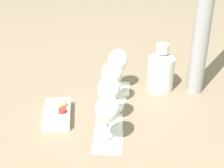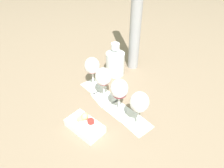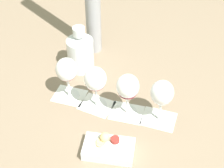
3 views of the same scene
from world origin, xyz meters
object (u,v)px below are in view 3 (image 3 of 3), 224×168
at_px(wine_glass_2, 128,88).
at_px(wine_glass_3, 162,95).
at_px(wine_glass_0, 67,72).
at_px(wine_glass_1, 96,81).
at_px(ceramic_vase, 81,51).
at_px(snack_dish, 108,148).

xyz_separation_m(wine_glass_2, wine_glass_3, (0.08, -0.08, -0.00)).
distance_m(wine_glass_0, wine_glass_1, 0.11).
bearing_deg(ceramic_vase, wine_glass_2, -83.65).
xyz_separation_m(wine_glass_1, wine_glass_3, (0.16, -0.16, 0.00)).
distance_m(wine_glass_2, snack_dish, 0.21).
xyz_separation_m(wine_glass_0, wine_glass_3, (0.23, -0.26, 0.00)).
bearing_deg(wine_glass_0, wine_glass_3, -48.09).
bearing_deg(snack_dish, ceramic_vase, 76.47).
distance_m(wine_glass_0, wine_glass_2, 0.23).
relative_size(wine_glass_0, wine_glass_2, 1.00).
xyz_separation_m(wine_glass_1, snack_dish, (-0.06, -0.20, -0.10)).
height_order(wine_glass_1, wine_glass_2, same).
relative_size(wine_glass_0, wine_glass_3, 1.00).
height_order(wine_glass_2, snack_dish, wine_glass_2).
xyz_separation_m(wine_glass_3, snack_dish, (-0.22, -0.04, -0.10)).
xyz_separation_m(wine_glass_1, ceramic_vase, (0.04, 0.22, -0.04)).
relative_size(wine_glass_1, snack_dish, 0.94).
xyz_separation_m(wine_glass_2, snack_dish, (-0.14, -0.12, -0.10)).
height_order(wine_glass_1, wine_glass_3, same).
height_order(ceramic_vase, snack_dish, ceramic_vase).
bearing_deg(wine_glass_1, ceramic_vase, 78.71).
relative_size(wine_glass_1, wine_glass_3, 1.00).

